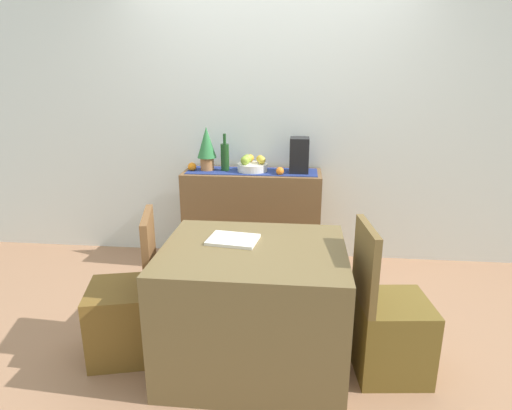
# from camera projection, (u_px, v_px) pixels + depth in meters

# --- Properties ---
(ground_plane) EXTENTS (6.40, 6.40, 0.02)m
(ground_plane) POSITION_uv_depth(u_px,v_px,m) (258.00, 318.00, 3.10)
(ground_plane) COLOR #9F7455
(ground_plane) RESTS_ON ground
(room_wall_rear) EXTENTS (6.40, 0.06, 2.70)m
(room_wall_rear) POSITION_uv_depth(u_px,v_px,m) (272.00, 111.00, 3.82)
(room_wall_rear) COLOR silver
(room_wall_rear) RESTS_ON ground
(sideboard_console) EXTENTS (1.19, 0.42, 0.86)m
(sideboard_console) POSITION_uv_depth(u_px,v_px,m) (252.00, 218.00, 3.86)
(sideboard_console) COLOR brown
(sideboard_console) RESTS_ON ground
(table_runner) EXTENTS (1.12, 0.32, 0.01)m
(table_runner) POSITION_uv_depth(u_px,v_px,m) (252.00, 171.00, 3.73)
(table_runner) COLOR navy
(table_runner) RESTS_ON sideboard_console
(fruit_bowl) EXTENTS (0.26, 0.26, 0.06)m
(fruit_bowl) POSITION_uv_depth(u_px,v_px,m) (252.00, 167.00, 3.72)
(fruit_bowl) COLOR silver
(fruit_bowl) RESTS_ON table_runner
(apple_left) EXTENTS (0.07, 0.07, 0.07)m
(apple_left) POSITION_uv_depth(u_px,v_px,m) (262.00, 160.00, 3.69)
(apple_left) COLOR gold
(apple_left) RESTS_ON fruit_bowl
(apple_right) EXTENTS (0.07, 0.07, 0.07)m
(apple_right) POSITION_uv_depth(u_px,v_px,m) (245.00, 161.00, 3.65)
(apple_right) COLOR #8AAB34
(apple_right) RESTS_ON fruit_bowl
(apple_rear) EXTENTS (0.07, 0.07, 0.07)m
(apple_rear) POSITION_uv_depth(u_px,v_px,m) (260.00, 159.00, 3.75)
(apple_rear) COLOR gold
(apple_rear) RESTS_ON fruit_bowl
(apple_center) EXTENTS (0.08, 0.08, 0.08)m
(apple_center) POSITION_uv_depth(u_px,v_px,m) (247.00, 159.00, 3.72)
(apple_center) COLOR #96B041
(apple_center) RESTS_ON fruit_bowl
(apple_front) EXTENTS (0.07, 0.07, 0.07)m
(apple_front) POSITION_uv_depth(u_px,v_px,m) (250.00, 158.00, 3.78)
(apple_front) COLOR gold
(apple_front) RESTS_ON fruit_bowl
(wine_bottle) EXTENTS (0.07, 0.07, 0.32)m
(wine_bottle) POSITION_uv_depth(u_px,v_px,m) (225.00, 157.00, 3.72)
(wine_bottle) COLOR #1A401B
(wine_bottle) RESTS_ON sideboard_console
(coffee_maker) EXTENTS (0.16, 0.18, 0.30)m
(coffee_maker) POSITION_uv_depth(u_px,v_px,m) (299.00, 155.00, 3.65)
(coffee_maker) COLOR black
(coffee_maker) RESTS_ON sideboard_console
(potted_plant) EXTENTS (0.16, 0.16, 0.38)m
(potted_plant) POSITION_uv_depth(u_px,v_px,m) (207.00, 146.00, 3.71)
(potted_plant) COLOR #B47340
(potted_plant) RESTS_ON sideboard_console
(orange_loose_near_bowl) EXTENTS (0.07, 0.07, 0.07)m
(orange_loose_near_bowl) POSITION_uv_depth(u_px,v_px,m) (280.00, 171.00, 3.60)
(orange_loose_near_bowl) COLOR orange
(orange_loose_near_bowl) RESTS_ON sideboard_console
(orange_loose_far) EXTENTS (0.07, 0.07, 0.07)m
(orange_loose_far) POSITION_uv_depth(u_px,v_px,m) (192.00, 167.00, 3.75)
(orange_loose_far) COLOR orange
(orange_loose_far) RESTS_ON sideboard_console
(dining_table) EXTENTS (1.03, 0.85, 0.74)m
(dining_table) POSITION_uv_depth(u_px,v_px,m) (254.00, 306.00, 2.52)
(dining_table) COLOR brown
(dining_table) RESTS_ON ground
(open_book) EXTENTS (0.31, 0.25, 0.02)m
(open_book) POSITION_uv_depth(u_px,v_px,m) (233.00, 240.00, 2.51)
(open_book) COLOR white
(open_book) RESTS_ON dining_table
(chair_near_window) EXTENTS (0.49, 0.49, 0.90)m
(chair_near_window) POSITION_uv_depth(u_px,v_px,m) (127.00, 314.00, 2.63)
(chair_near_window) COLOR brown
(chair_near_window) RESTS_ON ground
(chair_by_corner) EXTENTS (0.44, 0.44, 0.90)m
(chair_by_corner) POSITION_uv_depth(u_px,v_px,m) (389.00, 330.00, 2.47)
(chair_by_corner) COLOR brown
(chair_by_corner) RESTS_ON ground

